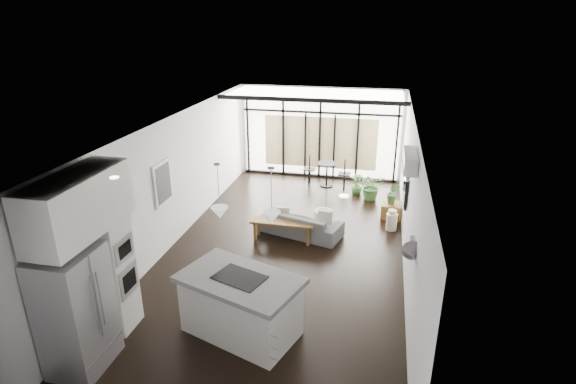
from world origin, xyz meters
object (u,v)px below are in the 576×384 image
at_px(island, 241,305).
at_px(pouf, 323,218).
at_px(sofa, 301,220).
at_px(console_bench, 283,231).
at_px(milk_can, 392,220).
at_px(tv, 406,187).
at_px(fridge, 76,311).

distance_m(island, pouf, 4.31).
relative_size(sofa, console_bench, 1.31).
height_order(island, milk_can, island).
height_order(island, sofa, island).
distance_m(island, milk_can, 4.92).
bearing_deg(tv, pouf, 165.96).
relative_size(fridge, sofa, 0.98).
bearing_deg(pouf, console_bench, -128.60).
bearing_deg(sofa, tv, -160.54).
bearing_deg(fridge, milk_can, 51.53).
height_order(island, console_bench, island).
distance_m(island, console_bench, 3.26).
bearing_deg(console_bench, sofa, 47.57).
relative_size(island, milk_can, 3.66).
bearing_deg(pouf, tv, -14.04).
distance_m(fridge, milk_can, 7.04).
height_order(pouf, milk_can, milk_can).
bearing_deg(island, tv, 75.31).
height_order(console_bench, milk_can, milk_can).
distance_m(fridge, tv, 6.75).
bearing_deg(tv, sofa, -176.30).
distance_m(console_bench, pouf, 1.27).
height_order(fridge, sofa, fridge).
relative_size(island, pouf, 4.01).
height_order(fridge, pouf, fridge).
height_order(sofa, pouf, sofa).
bearing_deg(sofa, island, 101.29).
bearing_deg(milk_can, sofa, -161.66).
distance_m(pouf, milk_can, 1.62).
bearing_deg(console_bench, tv, 11.70).
xyz_separation_m(console_bench, tv, (2.62, 0.53, 1.07)).
bearing_deg(pouf, sofa, -125.76).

